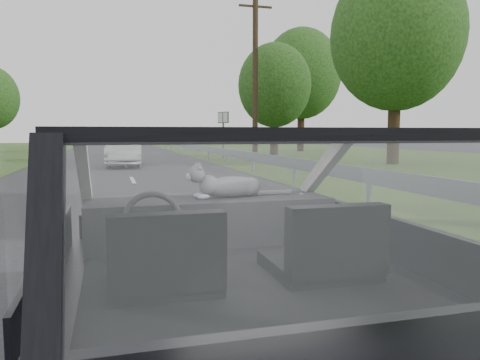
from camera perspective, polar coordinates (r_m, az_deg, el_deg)
subject_car at (r=2.54m, az=-0.70°, el=-10.28°), size 1.80×4.00×1.45m
dashboard at (r=3.11m, az=-3.66°, el=-4.97°), size 1.58×0.45×0.30m
driver_seat at (r=2.16m, az=-9.15°, el=-9.03°), size 0.50×0.72×0.42m
passenger_seat at (r=2.38m, az=10.58°, el=-7.67°), size 0.50×0.72×0.42m
steering_wheel at (r=2.75m, az=-10.61°, el=-4.98°), size 0.36×0.36×0.04m
cat at (r=3.12m, az=-1.10°, el=-0.66°), size 0.56×0.25×0.24m
guardrail at (r=13.33m, az=6.20°, el=2.09°), size 0.05×90.00×0.32m
other_car at (r=20.60m, az=-13.88°, el=3.48°), size 1.87×4.15×1.33m
highway_sign at (r=26.38m, az=-2.05°, el=5.48°), size 0.46×1.01×2.60m
utility_pole at (r=24.38m, az=1.87°, el=12.54°), size 0.31×0.31×8.61m
tree_1 at (r=22.61m, az=18.46°, el=13.12°), size 6.52×6.52×8.87m
tree_2 at (r=27.78m, az=4.23°, el=9.46°), size 5.51×5.51×6.45m
tree_3 at (r=37.02m, az=7.49°, el=10.62°), size 7.05×7.05×9.18m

